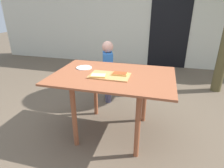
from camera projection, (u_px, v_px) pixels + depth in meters
ground_plane at (113, 131)px, 2.35m from camera, size 16.00×16.00×0.00m
house_wall_back at (145, 6)px, 4.47m from camera, size 8.00×0.20×2.80m
house_door at (170, 25)px, 4.39m from camera, size 0.90×0.02×2.00m
dining_table at (113, 83)px, 2.10m from camera, size 1.31×0.89×0.75m
cutting_board at (110, 76)px, 2.01m from camera, size 0.42×0.26×0.01m
pizza_slice_near_left at (98, 76)px, 1.97m from camera, size 0.18×0.13×0.02m
pizza_slice_far_right at (120, 74)px, 2.03m from camera, size 0.16×0.11×0.02m
plate_white_left at (84, 68)px, 2.27m from camera, size 0.18×0.18×0.01m
child_left at (108, 68)px, 2.91m from camera, size 0.21×0.27×0.96m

